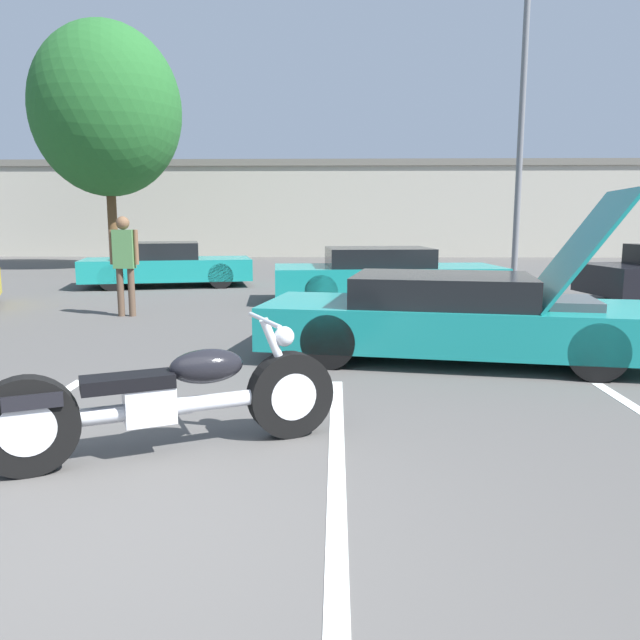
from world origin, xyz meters
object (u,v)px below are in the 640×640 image
(tree_background, at_px, (107,110))
(spectator_near_motorcycle, at_px, (124,257))
(parked_car_mid_right_row, at_px, (385,275))
(motorcycle, at_px, (169,400))
(show_car_hood_open, at_px, (459,317))
(light_pole, at_px, (524,111))
(parked_car_mid_left_row, at_px, (166,265))

(tree_background, distance_m, spectator_near_motorcycle, 12.28)
(parked_car_mid_right_row, bearing_deg, spectator_near_motorcycle, -161.27)
(motorcycle, distance_m, parked_car_mid_right_row, 9.06)
(motorcycle, height_order, show_car_hood_open, show_car_hood_open)
(show_car_hood_open, xyz_separation_m, spectator_near_motorcycle, (-5.29, 3.38, 0.53))
(parked_car_mid_right_row, bearing_deg, show_car_hood_open, -90.51)
(spectator_near_motorcycle, bearing_deg, motorcycle, -68.98)
(light_pole, height_order, parked_car_mid_right_row, light_pole)
(motorcycle, bearing_deg, parked_car_mid_right_row, 50.31)
(motorcycle, bearing_deg, tree_background, 85.54)
(light_pole, bearing_deg, motorcycle, -114.62)
(spectator_near_motorcycle, bearing_deg, tree_background, 110.57)
(light_pole, height_order, tree_background, light_pole)
(tree_background, bearing_deg, light_pole, -11.91)
(motorcycle, height_order, parked_car_mid_left_row, parked_car_mid_left_row)
(light_pole, relative_size, spectator_near_motorcycle, 4.98)
(tree_background, bearing_deg, show_car_hood_open, -56.59)
(tree_background, distance_m, parked_car_mid_left_row, 8.20)
(tree_background, bearing_deg, parked_car_mid_left_row, -59.25)
(light_pole, xyz_separation_m, parked_car_mid_left_row, (-9.87, -2.90, -4.27))
(light_pole, relative_size, parked_car_mid_right_row, 1.82)
(light_pole, bearing_deg, show_car_hood_open, -109.11)
(light_pole, xyz_separation_m, spectator_near_motorcycle, (-9.22, -7.97, -3.75))
(light_pole, distance_m, parked_car_mid_left_row, 11.14)
(show_car_hood_open, bearing_deg, motorcycle, -120.64)
(motorcycle, bearing_deg, spectator_near_motorcycle, 85.82)
(tree_background, xyz_separation_m, motorcycle, (6.58, -17.38, -4.96))
(parked_car_mid_right_row, distance_m, spectator_near_motorcycle, 5.29)
(show_car_hood_open, bearing_deg, light_pole, 80.67)
(show_car_hood_open, xyz_separation_m, parked_car_mid_left_row, (-5.94, 8.45, 0.01))
(motorcycle, height_order, spectator_near_motorcycle, spectator_near_motorcycle)
(tree_background, relative_size, show_car_hood_open, 1.66)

